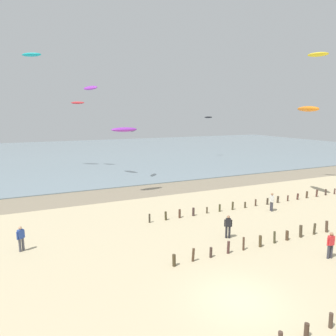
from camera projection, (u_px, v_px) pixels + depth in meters
The scene contains 17 objects.
ground_plane at pixel (240, 300), 14.98m from camera, with size 160.00×160.00×0.00m, color #C6B58C.
wet_sand_strip at pixel (117, 194), 34.81m from camera, with size 120.00×5.69×0.01m, color gray.
sea at pixel (71, 154), 68.70m from camera, with size 160.00×70.00×0.10m, color gray.
groyne_near at pixel (265, 240), 21.19m from camera, with size 13.09×0.36×0.92m.
groyne_mid at pixel (262, 202), 30.54m from camera, with size 23.87×0.33×0.79m.
person_nearest_camera at pixel (331, 244), 19.20m from camera, with size 0.57×0.27×1.71m.
person_mid_beach at pixel (21, 238), 20.22m from camera, with size 0.49×0.38×1.71m.
person_by_waterline at pixel (272, 201), 28.60m from camera, with size 0.30×0.56×1.71m.
person_left_flank at pixel (228, 226), 22.36m from camera, with size 0.50×0.37×1.71m.
kite_aloft_0 at pixel (124, 130), 33.61m from camera, with size 2.95×0.95×0.47m, color purple.
kite_aloft_1 at pixel (90, 88), 41.38m from camera, with size 2.72×0.87×0.44m, color purple.
kite_aloft_2 at pixel (32, 55), 46.28m from camera, with size 3.16×1.01×0.51m, color #19B2B7.
kite_aloft_3 at pixel (208, 117), 62.68m from camera, with size 2.05×0.65×0.33m, color black.
kite_aloft_4 at pixel (308, 109), 32.15m from camera, with size 3.44×1.10×0.55m, color orange.
kite_aloft_5 at pixel (318, 54), 37.43m from camera, with size 2.37×0.76×0.38m, color yellow.
kite_aloft_6 at pixel (78, 103), 49.47m from camera, with size 2.43×0.78×0.39m, color red.
kite_aloft_7 at pixel (133, 130), 41.70m from camera, with size 2.24×0.72×0.36m, color black.
Camera 1 is at (-8.84, -10.96, 8.91)m, focal length 33.17 mm.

